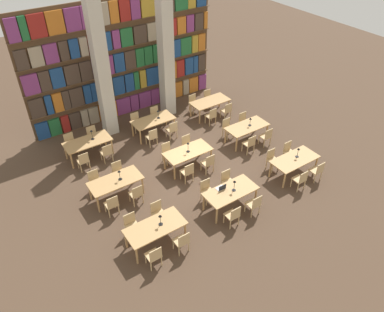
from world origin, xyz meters
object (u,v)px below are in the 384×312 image
(desk_lamp_0, at_px, (160,218))
(chair_21, at_px, (228,127))
(reading_table_6, at_px, (88,143))
(chair_26, at_px, (107,152))
(chair_4, at_px, (233,215))
(chair_34, at_px, (227,110))
(reading_table_4, at_px, (188,153))
(chair_16, at_px, (188,172))
(chair_0, at_px, (154,256))
(reading_table_5, at_px, (247,128))
(chair_1, at_px, (132,225))
(chair_6, at_px, (254,204))
(chair_12, at_px, (112,204))
(chair_23, at_px, (244,121))
(reading_table_1, at_px, (231,192))
(chair_10, at_px, (317,170))
(chair_20, at_px, (250,143))
(chair_18, at_px, (208,163))
(chair_19, at_px, (188,144))
(chair_25, at_px, (70,143))
(chair_14, at_px, (136,194))
(chair_30, at_px, (172,129))
(chair_7, at_px, (227,181))
(chair_35, at_px, (208,98))
(chair_28, at_px, (152,137))
(chair_31, at_px, (156,115))
(desk_lamp_7, at_px, (158,113))
(chair_8, at_px, (300,179))
(chair_11, at_px, (289,151))
(pillar_center, at_px, (166,55))
(reading_table_2, at_px, (295,161))
(chair_29, at_px, (136,121))
(chair_3, at_px, (158,212))
(chair_2, at_px, (182,241))
(chair_5, at_px, (207,190))
(desk_lamp_3, at_px, (119,173))
(chair_24, at_px, (83,161))
(reading_table_8, at_px, (210,103))
(chair_9, at_px, (272,159))
(pillar_left, at_px, (102,71))
(chair_13, at_px, (95,181))
(chair_32, at_px, (211,116))
(reading_table_0, at_px, (155,228))
(reading_table_7, at_px, (153,121))
(reading_table_3, at_px, (116,182))
(chair_27, at_px, (93,135))
(desk_lamp_6, at_px, (92,133))
(desk_lamp_4, at_px, (188,145))
(chair_33, at_px, (194,103))

(desk_lamp_0, height_order, chair_21, desk_lamp_0)
(reading_table_6, height_order, chair_26, chair_26)
(chair_4, xyz_separation_m, chair_34, (4.08, 5.52, 0.00))
(reading_table_4, distance_m, chair_16, 0.92)
(chair_0, distance_m, reading_table_5, 7.52)
(chair_1, xyz_separation_m, chair_6, (3.92, -1.51, 0.00))
(chair_12, distance_m, chair_23, 7.42)
(reading_table_1, bearing_deg, reading_table_4, 89.25)
(chair_10, relative_size, chair_20, 1.00)
(chair_12, xyz_separation_m, chair_18, (4.10, 0.02, 0.00))
(chair_19, height_order, chair_25, same)
(chair_6, height_order, chair_14, same)
(desk_lamp_0, xyz_separation_m, chair_30, (3.36, 4.82, -0.58))
(chair_7, bearing_deg, chair_35, -119.67)
(reading_table_4, distance_m, chair_19, 0.90)
(chair_28, height_order, chair_31, same)
(chair_4, relative_size, desk_lamp_7, 2.14)
(chair_25, bearing_deg, chair_8, 131.61)
(chair_11, distance_m, chair_16, 4.31)
(pillar_center, bearing_deg, reading_table_2, -76.90)
(chair_25, xyz_separation_m, chair_29, (3.07, -0.04, 0.00))
(chair_3, distance_m, chair_10, 6.31)
(chair_1, height_order, reading_table_2, chair_1)
(chair_19, bearing_deg, reading_table_2, 127.77)
(chair_2, distance_m, chair_5, 2.48)
(desk_lamp_3, xyz_separation_m, chair_24, (-0.60, 2.18, -0.58))
(chair_23, height_order, reading_table_8, chair_23)
(chair_9, xyz_separation_m, chair_28, (-3.20, 4.06, 0.00))
(pillar_left, distance_m, chair_6, 8.25)
(pillar_left, bearing_deg, chair_21, -38.09)
(chair_16, distance_m, chair_23, 4.41)
(pillar_left, xyz_separation_m, chair_13, (-2.10, -3.39, -2.53))
(chair_30, bearing_deg, chair_28, 180.00)
(pillar_left, relative_size, chair_32, 6.94)
(chair_6, xyz_separation_m, chair_7, (0.00, 1.48, 0.00))
(reading_table_0, bearing_deg, reading_table_7, 61.35)
(chair_0, height_order, chair_32, same)
(chair_2, xyz_separation_m, chair_32, (5.17, 5.50, 0.00))
(reading_table_3, height_order, chair_16, chair_16)
(chair_27, distance_m, desk_lamp_6, 0.97)
(chair_2, xyz_separation_m, reading_table_4, (2.51, 3.46, 0.22))
(reading_table_4, distance_m, desk_lamp_4, 0.39)
(chair_7, height_order, chair_34, same)
(chair_11, bearing_deg, chair_12, -9.50)
(reading_table_3, xyz_separation_m, chair_26, (0.56, 2.14, -0.22))
(desk_lamp_0, xyz_separation_m, chair_5, (2.32, 0.74, -0.58))
(pillar_left, xyz_separation_m, chair_16, (1.02, -4.86, -2.53))
(reading_table_5, distance_m, reading_table_6, 6.77)
(reading_table_4, bearing_deg, chair_0, -135.28)
(chair_29, height_order, chair_33, same)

